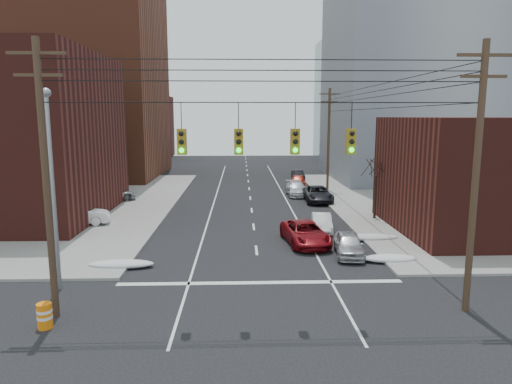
{
  "coord_description": "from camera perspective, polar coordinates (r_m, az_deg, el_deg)",
  "views": [
    {
      "loc": [
        -0.92,
        -14.82,
        8.08
      ],
      "look_at": [
        0.1,
        15.66,
        3.0
      ],
      "focal_mm": 32.0,
      "sensor_mm": 36.0,
      "label": 1
    }
  ],
  "objects": [
    {
      "name": "lot_car_d",
      "position": [
        46.44,
        -26.01,
        -0.41
      ],
      "size": [
        4.69,
        2.81,
        1.5
      ],
      "primitive_type": "imported",
      "rotation": [
        0.0,
        0.0,
        1.32
      ],
      "color": "silver",
      "rests_on": "sidewalk_nw"
    },
    {
      "name": "building_brick_far",
      "position": [
        92.31,
        -17.84,
        7.71
      ],
      "size": [
        22.0,
        18.0,
        12.0
      ],
      "primitive_type": "cube",
      "color": "#4A1B16",
      "rests_on": "ground"
    },
    {
      "name": "building_glass",
      "position": [
        88.45,
        14.74,
        11.04
      ],
      "size": [
        20.0,
        18.0,
        22.0
      ],
      "primitive_type": "cube",
      "color": "gray",
      "rests_on": "ground"
    },
    {
      "name": "utility_pole_left",
      "position": [
        19.5,
        -24.79,
        1.83
      ],
      "size": [
        2.2,
        0.28,
        11.0
      ],
      "color": "#473323",
      "rests_on": "ground"
    },
    {
      "name": "snow_ne",
      "position": [
        26.88,
        16.38,
        -7.96
      ],
      "size": [
        3.0,
        1.08,
        0.42
      ],
      "primitive_type": "ellipsoid",
      "color": "silver",
      "rests_on": "ground"
    },
    {
      "name": "building_brick_tall",
      "position": [
        67.28,
        -22.74,
        14.65
      ],
      "size": [
        24.0,
        20.0,
        30.0
      ],
      "primitive_type": "cube",
      "color": "brown",
      "rests_on": "ground"
    },
    {
      "name": "parked_car_e",
      "position": [
        52.62,
        5.25,
        1.37
      ],
      "size": [
        2.21,
        4.38,
        1.43
      ],
      "primitive_type": "imported",
      "rotation": [
        0.0,
        0.0,
        -0.13
      ],
      "color": "#9A1E0E",
      "rests_on": "ground"
    },
    {
      "name": "construction_barrel",
      "position": [
        19.89,
        -24.91,
        -13.82
      ],
      "size": [
        0.74,
        0.74,
        1.0
      ],
      "rotation": [
        0.0,
        0.0,
        0.39
      ],
      "color": "orange",
      "rests_on": "ground"
    },
    {
      "name": "utility_pole_right",
      "position": [
        20.28,
        25.79,
        2.02
      ],
      "size": [
        2.2,
        0.28,
        11.0
      ],
      "color": "#473323",
      "rests_on": "ground"
    },
    {
      "name": "parked_car_f",
      "position": [
        58.77,
        5.27,
        2.12
      ],
      "size": [
        1.45,
        3.8,
        1.24
      ],
      "primitive_type": "imported",
      "rotation": [
        0.0,
        0.0,
        0.04
      ],
      "color": "black",
      "rests_on": "ground"
    },
    {
      "name": "red_pickup",
      "position": [
        29.36,
        6.19,
        -5.12
      ],
      "size": [
        3.05,
        5.45,
        1.44
      ],
      "primitive_type": "imported",
      "rotation": [
        0.0,
        0.0,
        0.13
      ],
      "color": "maroon",
      "rests_on": "ground"
    },
    {
      "name": "traffic_signals",
      "position": [
        17.84,
        1.36,
        6.53
      ],
      "size": [
        17.0,
        0.42,
        2.02
      ],
      "color": "black",
      "rests_on": "ground"
    },
    {
      "name": "parked_car_a",
      "position": [
        27.39,
        11.54,
        -6.43
      ],
      "size": [
        2.08,
        4.12,
        1.35
      ],
      "primitive_type": "imported",
      "rotation": [
        0.0,
        0.0,
        -0.13
      ],
      "color": "#B2B1B6",
      "rests_on": "ground"
    },
    {
      "name": "parked_car_c",
      "position": [
        43.85,
        7.73,
        -0.26
      ],
      "size": [
        2.55,
        5.39,
        1.49
      ],
      "primitive_type": "imported",
      "rotation": [
        0.0,
        0.0,
        -0.02
      ],
      "color": "black",
      "rests_on": "ground"
    },
    {
      "name": "parked_car_b",
      "position": [
        32.78,
        8.21,
        -3.8
      ],
      "size": [
        1.67,
        3.85,
        1.23
      ],
      "primitive_type": "imported",
      "rotation": [
        0.0,
        0.0,
        -0.1
      ],
      "color": "white",
      "rests_on": "ground"
    },
    {
      "name": "lot_car_b",
      "position": [
        45.32,
        -17.72,
        -0.23
      ],
      "size": [
        5.21,
        3.98,
        1.32
      ],
      "primitive_type": "imported",
      "rotation": [
        0.0,
        0.0,
        2.01
      ],
      "color": "#A3A2A7",
      "rests_on": "sidewalk_nw"
    },
    {
      "name": "building_office",
      "position": [
        63.28,
        19.86,
        12.91
      ],
      "size": [
        22.0,
        20.0,
        25.0
      ],
      "primitive_type": "cube",
      "color": "gray",
      "rests_on": "ground"
    },
    {
      "name": "snow_east_far",
      "position": [
        31.01,
        13.79,
        -5.52
      ],
      "size": [
        4.0,
        1.08,
        0.42
      ],
      "primitive_type": "ellipsoid",
      "color": "silver",
      "rests_on": "ground"
    },
    {
      "name": "ground",
      "position": [
        16.9,
        1.52,
        -19.1
      ],
      "size": [
        160.0,
        160.0,
        0.0
      ],
      "primitive_type": "plane",
      "color": "black",
      "rests_on": "ground"
    },
    {
      "name": "bare_tree",
      "position": [
        36.82,
        14.69,
        0.15
      ],
      "size": [
        2.09,
        2.2,
        4.93
      ],
      "color": "black",
      "rests_on": "ground"
    },
    {
      "name": "lot_car_a",
      "position": [
        36.09,
        -21.38,
        -2.7
      ],
      "size": [
        4.72,
        2.48,
        1.48
      ],
      "primitive_type": "imported",
      "rotation": [
        0.0,
        0.0,
        1.78
      ],
      "color": "white",
      "rests_on": "sidewalk_nw"
    },
    {
      "name": "street_light",
      "position": [
        22.66,
        -24.17,
        2.19
      ],
      "size": [
        0.44,
        0.44,
        9.32
      ],
      "color": "gray",
      "rests_on": "ground"
    },
    {
      "name": "snow_nw",
      "position": [
        25.91,
        -16.49,
        -8.63
      ],
      "size": [
        3.5,
        1.08,
        0.42
      ],
      "primitive_type": "ellipsoid",
      "color": "silver",
      "rests_on": "ground"
    },
    {
      "name": "utility_pole_far",
      "position": [
        49.77,
        9.07,
        6.69
      ],
      "size": [
        2.2,
        0.28,
        11.0
      ],
      "color": "#473323",
      "rests_on": "ground"
    },
    {
      "name": "parked_car_d",
      "position": [
        47.06,
        5.1,
        0.39
      ],
      "size": [
        2.09,
        4.84,
        1.39
      ],
      "primitive_type": "imported",
      "rotation": [
        0.0,
        0.0,
        0.03
      ],
      "color": "silver",
      "rests_on": "ground"
    }
  ]
}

